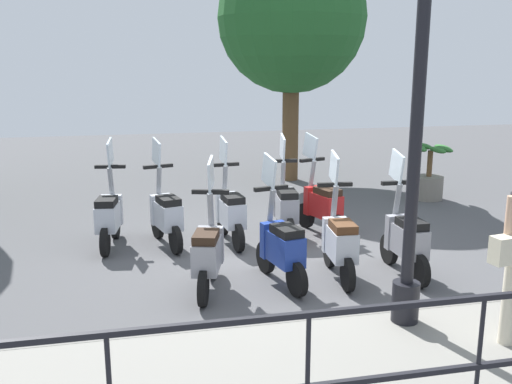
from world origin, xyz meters
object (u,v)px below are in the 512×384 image
at_px(lamp_post_near, 415,146).
at_px(scooter_near_1, 339,241).
at_px(scooter_far_1, 286,206).
at_px(scooter_far_4, 109,215).
at_px(scooter_near_0, 405,238).
at_px(scooter_far_2, 230,211).
at_px(scooter_near_3, 208,252).
at_px(scooter_near_2, 281,246).
at_px(scooter_far_3, 166,214).
at_px(tree_distant, 292,19).
at_px(scooter_far_0, 322,204).
at_px(potted_palm, 429,177).

bearing_deg(lamp_post_near, scooter_near_1, 3.98).
xyz_separation_m(scooter_far_1, scooter_far_4, (0.06, 2.59, 0.00)).
bearing_deg(scooter_far_1, scooter_near_0, -145.36).
relative_size(scooter_far_2, scooter_far_4, 1.00).
distance_m(scooter_near_3, scooter_far_2, 1.81).
bearing_deg(scooter_near_2, scooter_far_2, -1.46).
height_order(lamp_post_near, scooter_far_1, lamp_post_near).
bearing_deg(scooter_far_4, lamp_post_near, -131.12).
bearing_deg(scooter_far_3, scooter_near_0, -137.12).
bearing_deg(tree_distant, scooter_far_2, 153.76).
height_order(scooter_near_0, scooter_near_1, same).
height_order(scooter_near_1, scooter_near_3, same).
distance_m(scooter_near_0, scooter_far_1, 2.12).
bearing_deg(scooter_far_3, scooter_near_1, -145.70).
xyz_separation_m(tree_distant, scooter_far_3, (-4.16, 3.02, -3.01)).
bearing_deg(scooter_far_2, scooter_near_0, -138.37).
xyz_separation_m(scooter_near_3, scooter_far_2, (1.72, -0.55, 0.00)).
height_order(scooter_near_3, scooter_far_3, same).
relative_size(lamp_post_near, scooter_far_1, 2.55).
xyz_separation_m(scooter_near_3, scooter_far_3, (1.80, 0.37, 0.00)).
bearing_deg(scooter_far_1, scooter_far_0, -83.73).
xyz_separation_m(scooter_near_2, scooter_near_3, (-0.04, 0.88, 0.00)).
relative_size(scooter_near_3, scooter_far_1, 1.00).
xyz_separation_m(scooter_near_1, scooter_far_1, (1.78, 0.19, 0.00)).
bearing_deg(scooter_far_2, scooter_near_2, -175.42).
height_order(tree_distant, scooter_far_1, tree_distant).
xyz_separation_m(scooter_near_0, scooter_far_1, (1.85, 1.04, 0.00)).
bearing_deg(scooter_near_0, scooter_far_2, 47.69).
relative_size(scooter_far_1, scooter_far_2, 1.00).
bearing_deg(scooter_far_2, scooter_far_1, -88.02).
bearing_deg(scooter_near_2, scooter_far_1, -29.19).
distance_m(scooter_near_2, scooter_far_1, 1.89).
bearing_deg(scooter_far_4, tree_distant, -34.83).
distance_m(scooter_near_3, scooter_far_0, 2.73).
xyz_separation_m(potted_palm, scooter_far_0, (-1.75, 2.77, 0.04)).
distance_m(scooter_near_1, scooter_far_4, 3.34).
bearing_deg(scooter_far_4, scooter_far_2, -87.87).
xyz_separation_m(scooter_near_0, scooter_near_1, (0.07, 0.84, 0.00)).
distance_m(scooter_near_0, scooter_far_3, 3.36).
relative_size(potted_palm, scooter_far_2, 0.69).
bearing_deg(tree_distant, scooter_far_3, 144.07).
xyz_separation_m(scooter_near_2, scooter_far_2, (1.68, 0.32, 0.00)).
distance_m(scooter_near_0, scooter_far_4, 4.10).
distance_m(scooter_near_1, scooter_far_3, 2.64).
height_order(potted_palm, scooter_far_0, scooter_far_0).
bearing_deg(scooter_near_1, tree_distant, -4.94).
bearing_deg(lamp_post_near, scooter_far_2, 20.11).
xyz_separation_m(scooter_far_0, scooter_far_1, (-0.01, 0.58, 0.00)).
xyz_separation_m(scooter_far_3, scooter_far_4, (0.12, 0.79, 0.00)).
xyz_separation_m(potted_palm, scooter_far_3, (-1.81, 5.14, 0.04)).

